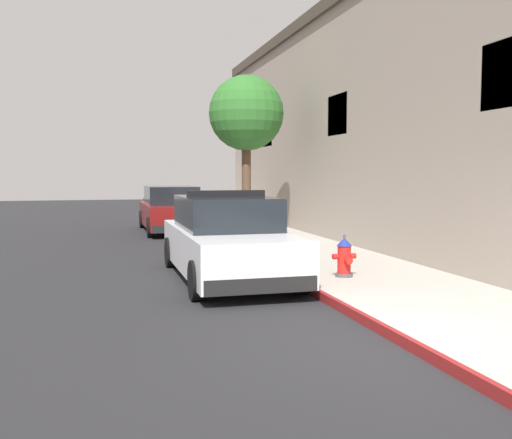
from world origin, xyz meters
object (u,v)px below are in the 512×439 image
object	(u,v)px
parked_car_silver_ahead	(171,210)
street_tree	(246,114)
police_cruiser	(227,240)
fire_hydrant	(344,257)

from	to	relation	value
parked_car_silver_ahead	street_tree	xyz separation A→B (m)	(1.96, -2.79, 3.04)
police_cruiser	street_tree	bearing A→B (deg)	72.74
police_cruiser	fire_hydrant	world-z (taller)	police_cruiser
police_cruiser	street_tree	xyz separation A→B (m)	(2.03, 6.55, 3.04)
police_cruiser	street_tree	size ratio (longest dim) A/B	1.00
police_cruiser	parked_car_silver_ahead	size ratio (longest dim) A/B	1.00
parked_car_silver_ahead	fire_hydrant	size ratio (longest dim) A/B	6.37
parked_car_silver_ahead	street_tree	bearing A→B (deg)	-54.89
police_cruiser	parked_car_silver_ahead	xyz separation A→B (m)	(0.08, 9.33, -0.00)
police_cruiser	fire_hydrant	distance (m)	2.23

